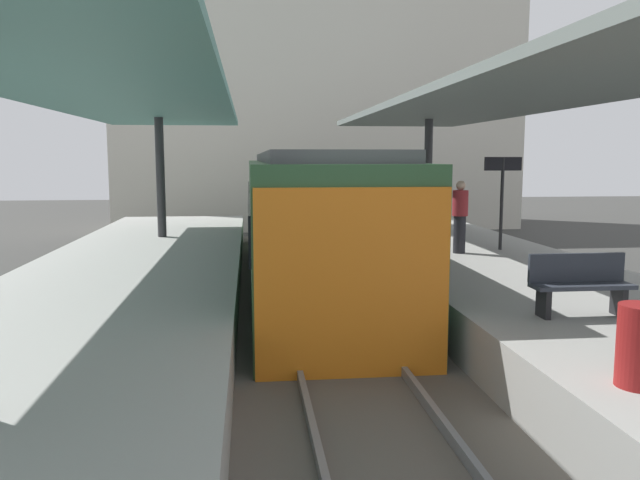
% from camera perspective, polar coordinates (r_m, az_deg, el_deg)
% --- Properties ---
extents(ground_plane, '(80.00, 80.00, 0.00)m').
position_cam_1_polar(ground_plane, '(10.89, 1.14, -9.63)').
color(ground_plane, '#383835').
extents(platform_left, '(4.40, 28.00, 1.00)m').
position_cam_1_polar(platform_left, '(10.94, -19.17, -7.25)').
color(platform_left, '#9E9E99').
rests_on(platform_left, ground_plane).
extents(platform_right, '(4.40, 28.00, 1.00)m').
position_cam_1_polar(platform_right, '(11.85, 19.79, -6.16)').
color(platform_right, '#9E9E99').
rests_on(platform_right, ground_plane).
extents(track_ballast, '(3.20, 28.00, 0.20)m').
position_cam_1_polar(track_ballast, '(10.86, 1.14, -9.13)').
color(track_ballast, '#59544C').
rests_on(track_ballast, ground_plane).
extents(rail_near_side, '(0.08, 28.00, 0.14)m').
position_cam_1_polar(rail_near_side, '(10.75, -2.71, -8.37)').
color(rail_near_side, slate).
rests_on(rail_near_side, track_ballast).
extents(rail_far_side, '(0.08, 28.00, 0.14)m').
position_cam_1_polar(rail_far_side, '(10.93, 4.92, -8.12)').
color(rail_far_side, slate).
rests_on(rail_far_side, track_ballast).
extents(commuter_train, '(2.78, 14.54, 3.10)m').
position_cam_1_polar(commuter_train, '(15.64, -1.34, 2.02)').
color(commuter_train, '#2D5633').
rests_on(commuter_train, track_ballast).
extents(canopy_left, '(4.18, 21.00, 3.45)m').
position_cam_1_polar(canopy_left, '(12.03, -18.46, 12.45)').
color(canopy_left, '#333335').
rests_on(canopy_left, platform_left).
extents(canopy_right, '(4.18, 21.00, 3.45)m').
position_cam_1_polar(canopy_right, '(12.86, 17.75, 12.13)').
color(canopy_right, '#333335').
rests_on(canopy_right, platform_right).
extents(platform_bench, '(1.40, 0.41, 0.86)m').
position_cam_1_polar(platform_bench, '(9.55, 22.29, -3.55)').
color(platform_bench, black).
rests_on(platform_bench, platform_right).
extents(platform_sign, '(0.90, 0.08, 2.21)m').
position_cam_1_polar(platform_sign, '(15.71, 16.05, 5.04)').
color(platform_sign, '#262628').
rests_on(platform_sign, platform_right).
extents(passenger_near_bench, '(0.36, 0.36, 1.67)m').
position_cam_1_polar(passenger_near_bench, '(14.96, 12.45, 2.14)').
color(passenger_near_bench, '#232328').
rests_on(passenger_near_bench, platform_right).
extents(station_building_backdrop, '(18.00, 6.00, 11.00)m').
position_cam_1_polar(station_building_backdrop, '(30.58, -0.37, 11.70)').
color(station_building_backdrop, beige).
rests_on(station_building_backdrop, ground_plane).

